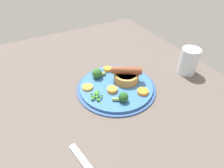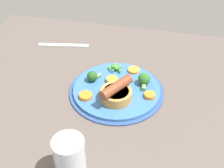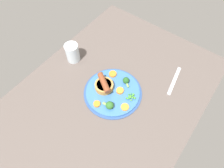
{
  "view_description": "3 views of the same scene",
  "coord_description": "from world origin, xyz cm",
  "px_view_note": "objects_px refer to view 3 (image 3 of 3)",
  "views": [
    {
      "loc": [
        48.74,
        -28.44,
        48.58
      ],
      "look_at": [
        1.6,
        -2.5,
        5.9
      ],
      "focal_mm": 32.0,
      "sensor_mm": 36.0,
      "label": 1
    },
    {
      "loc": [
        -12.58,
        68.34,
        63.69
      ],
      "look_at": [
        2.46,
        0.85,
        7.02
      ],
      "focal_mm": 50.0,
      "sensor_mm": 36.0,
      "label": 2
    },
    {
      "loc": [
        -37.35,
        -29.09,
        86.65
      ],
      "look_at": [
        3.15,
        1.16,
        6.95
      ],
      "focal_mm": 32.0,
      "sensor_mm": 36.0,
      "label": 3
    }
  ],
  "objects_px": {
    "carrot_slice_5": "(125,107)",
    "sausage_pudding": "(104,85)",
    "fork": "(174,81)",
    "broccoli_floret_near": "(126,81)",
    "carrot_slice_3": "(120,91)",
    "drinking_glass": "(72,53)",
    "pea_pile": "(131,97)",
    "carrot_slice_0": "(113,74)",
    "carrot_slice_2": "(97,104)",
    "broccoli_floret_far": "(109,105)",
    "dinner_plate": "(113,92)"
  },
  "relations": [
    {
      "from": "carrot_slice_5",
      "to": "drinking_glass",
      "type": "xyz_separation_m",
      "value": [
        0.08,
        0.39,
        0.03
      ]
    },
    {
      "from": "fork",
      "to": "carrot_slice_2",
      "type": "bearing_deg",
      "value": 137.02
    },
    {
      "from": "broccoli_floret_near",
      "to": "carrot_slice_5",
      "type": "distance_m",
      "value": 0.14
    },
    {
      "from": "carrot_slice_3",
      "to": "carrot_slice_5",
      "type": "height_order",
      "value": "carrot_slice_3"
    },
    {
      "from": "carrot_slice_2",
      "to": "carrot_slice_3",
      "type": "distance_m",
      "value": 0.13
    },
    {
      "from": "dinner_plate",
      "to": "carrot_slice_0",
      "type": "bearing_deg",
      "value": 36.93
    },
    {
      "from": "carrot_slice_2",
      "to": "carrot_slice_3",
      "type": "bearing_deg",
      "value": -20.11
    },
    {
      "from": "broccoli_floret_far",
      "to": "carrot_slice_3",
      "type": "bearing_deg",
      "value": 89.82
    },
    {
      "from": "carrot_slice_3",
      "to": "drinking_glass",
      "type": "height_order",
      "value": "drinking_glass"
    },
    {
      "from": "pea_pile",
      "to": "broccoli_floret_near",
      "type": "bearing_deg",
      "value": 50.14
    },
    {
      "from": "sausage_pudding",
      "to": "pea_pile",
      "type": "bearing_deg",
      "value": 45.06
    },
    {
      "from": "fork",
      "to": "sausage_pudding",
      "type": "bearing_deg",
      "value": 124.8
    },
    {
      "from": "broccoli_floret_far",
      "to": "carrot_slice_3",
      "type": "distance_m",
      "value": 0.1
    },
    {
      "from": "dinner_plate",
      "to": "broccoli_floret_far",
      "type": "relative_size",
      "value": 5.13
    },
    {
      "from": "pea_pile",
      "to": "carrot_slice_2",
      "type": "relative_size",
      "value": 1.45
    },
    {
      "from": "carrot_slice_0",
      "to": "carrot_slice_2",
      "type": "relative_size",
      "value": 1.18
    },
    {
      "from": "pea_pile",
      "to": "carrot_slice_0",
      "type": "xyz_separation_m",
      "value": [
        0.05,
        0.15,
        -0.0
      ]
    },
    {
      "from": "broccoli_floret_near",
      "to": "drinking_glass",
      "type": "xyz_separation_m",
      "value": [
        -0.03,
        0.32,
        0.02
      ]
    },
    {
      "from": "sausage_pudding",
      "to": "drinking_glass",
      "type": "relative_size",
      "value": 1.04
    },
    {
      "from": "dinner_plate",
      "to": "broccoli_floret_far",
      "type": "distance_m",
      "value": 0.09
    },
    {
      "from": "dinner_plate",
      "to": "drinking_glass",
      "type": "bearing_deg",
      "value": 81.53
    },
    {
      "from": "carrot_slice_5",
      "to": "sausage_pudding",
      "type": "bearing_deg",
      "value": 79.08
    },
    {
      "from": "fork",
      "to": "pea_pile",
      "type": "bearing_deg",
      "value": 141.81
    },
    {
      "from": "fork",
      "to": "broccoli_floret_near",
      "type": "bearing_deg",
      "value": 121.3
    },
    {
      "from": "pea_pile",
      "to": "broccoli_floret_far",
      "type": "distance_m",
      "value": 0.11
    },
    {
      "from": "pea_pile",
      "to": "carrot_slice_2",
      "type": "height_order",
      "value": "pea_pile"
    },
    {
      "from": "dinner_plate",
      "to": "pea_pile",
      "type": "relative_size",
      "value": 6.07
    },
    {
      "from": "sausage_pudding",
      "to": "carrot_slice_3",
      "type": "bearing_deg",
      "value": 53.26
    },
    {
      "from": "pea_pile",
      "to": "drinking_glass",
      "type": "distance_m",
      "value": 0.38
    },
    {
      "from": "broccoli_floret_near",
      "to": "broccoli_floret_far",
      "type": "relative_size",
      "value": 0.88
    },
    {
      "from": "sausage_pudding",
      "to": "carrot_slice_3",
      "type": "distance_m",
      "value": 0.08
    },
    {
      "from": "carrot_slice_3",
      "to": "fork",
      "type": "relative_size",
      "value": 0.2
    },
    {
      "from": "pea_pile",
      "to": "fork",
      "type": "xyz_separation_m",
      "value": [
        0.22,
        -0.12,
        -0.02
      ]
    },
    {
      "from": "broccoli_floret_near",
      "to": "broccoli_floret_far",
      "type": "bearing_deg",
      "value": 129.07
    },
    {
      "from": "carrot_slice_2",
      "to": "drinking_glass",
      "type": "distance_m",
      "value": 0.31
    },
    {
      "from": "drinking_glass",
      "to": "dinner_plate",
      "type": "bearing_deg",
      "value": -98.47
    },
    {
      "from": "carrot_slice_5",
      "to": "fork",
      "type": "distance_m",
      "value": 0.3
    },
    {
      "from": "carrot_slice_5",
      "to": "drinking_glass",
      "type": "height_order",
      "value": "drinking_glass"
    },
    {
      "from": "broccoli_floret_near",
      "to": "carrot_slice_5",
      "type": "xyz_separation_m",
      "value": [
        -0.11,
        -0.07,
        -0.01
      ]
    },
    {
      "from": "broccoli_floret_far",
      "to": "carrot_slice_0",
      "type": "relative_size",
      "value": 1.46
    },
    {
      "from": "sausage_pudding",
      "to": "carrot_slice_2",
      "type": "distance_m",
      "value": 0.1
    },
    {
      "from": "broccoli_floret_far",
      "to": "dinner_plate",
      "type": "bearing_deg",
      "value": 110.06
    },
    {
      "from": "dinner_plate",
      "to": "carrot_slice_2",
      "type": "relative_size",
      "value": 8.81
    },
    {
      "from": "carrot_slice_3",
      "to": "broccoli_floret_near",
      "type": "bearing_deg",
      "value": 5.65
    },
    {
      "from": "broccoli_floret_near",
      "to": "carrot_slice_3",
      "type": "distance_m",
      "value": 0.06
    },
    {
      "from": "pea_pile",
      "to": "carrot_slice_3",
      "type": "relative_size",
      "value": 1.31
    },
    {
      "from": "pea_pile",
      "to": "broccoli_floret_far",
      "type": "relative_size",
      "value": 0.84
    },
    {
      "from": "carrot_slice_3",
      "to": "carrot_slice_5",
      "type": "relative_size",
      "value": 0.95
    },
    {
      "from": "carrot_slice_0",
      "to": "fork",
      "type": "height_order",
      "value": "carrot_slice_0"
    },
    {
      "from": "dinner_plate",
      "to": "sausage_pudding",
      "type": "distance_m",
      "value": 0.06
    }
  ]
}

